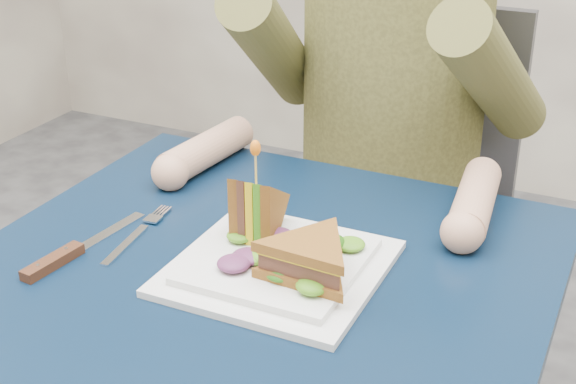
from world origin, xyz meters
The scene contains 12 objects.
table centered at (0.00, 0.00, 0.65)m, with size 0.75×0.75×0.73m.
chair centered at (0.00, 0.67, 0.54)m, with size 0.42×0.40×0.93m.
diner centered at (0.00, 0.56, 0.91)m, with size 0.54×0.59×0.74m.
plate centered at (0.03, 0.02, 0.74)m, with size 0.26×0.26×0.02m.
sandwich_flat centered at (0.09, 0.00, 0.78)m, with size 0.15×0.15×0.05m.
sandwich_upright centered at (-0.02, 0.07, 0.78)m, with size 0.08×0.13×0.13m.
fork centered at (-0.19, 0.02, 0.73)m, with size 0.03×0.18×0.01m.
knife centered at (-0.24, -0.07, 0.74)m, with size 0.04×0.22×0.02m.
toothpick centered at (-0.02, 0.07, 0.85)m, with size 0.00×0.00×0.06m, color tan.
toothpick_frill centered at (-0.02, 0.07, 0.88)m, with size 0.01×0.01×0.02m, color orange.
lettuce_spill centered at (0.04, 0.03, 0.76)m, with size 0.15×0.13×0.02m, color #337A14, non-canonical shape.
onion_ring centered at (0.05, 0.03, 0.77)m, with size 0.04×0.04×0.01m, color #9E4C7A.
Camera 1 is at (0.42, -0.78, 1.27)m, focal length 50.00 mm.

